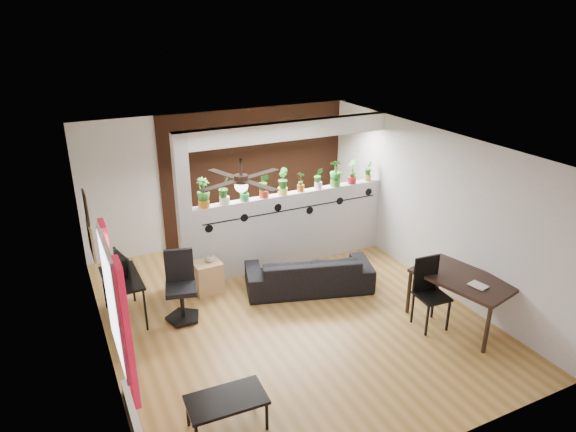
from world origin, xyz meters
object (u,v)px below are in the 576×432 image
Objects in this scene: dining_table at (463,282)px; coffee_table at (226,402)px; ceiling_fan at (241,182)px; potted_plant_4 at (283,181)px; potted_plant_3 at (264,184)px; computer_desk at (122,281)px; potted_plant_7 at (336,172)px; potted_plant_0 at (203,192)px; potted_plant_9 at (368,170)px; cube_shelf at (208,277)px; potted_plant_8 at (352,171)px; potted_plant_6 at (318,177)px; potted_plant_2 at (244,188)px; cup at (209,259)px; potted_plant_5 at (301,181)px; potted_plant_1 at (224,190)px; sofa at (309,273)px; office_chair at (181,290)px.

dining_table is 1.73× the size of coffee_table.
ceiling_fan is 0.78× the size of dining_table.
coffee_table is at bearing -124.28° from potted_plant_4.
potted_plant_3 is 2.76m from computer_desk.
potted_plant_7 is 4.82m from coffee_table.
potted_plant_7 is at bearing 0.00° from potted_plant_0.
coffee_table is at bearing -140.56° from potted_plant_9.
cube_shelf is at bearing -167.40° from potted_plant_4.
potted_plant_0 is 1.40m from potted_plant_4.
potted_plant_6 is at bearing 180.00° from potted_plant_8.
ceiling_fan is at bearing -111.86° from potted_plant_2.
potted_plant_7 is 0.49× the size of computer_desk.
potted_plant_2 is 1.10× the size of potted_plant_6.
computer_desk is at bearing -170.64° from cup.
potted_plant_0 is 1.85m from computer_desk.
potted_plant_5 is 1.05m from potted_plant_8.
potted_plant_9 is (2.46, 0.00, -0.03)m from potted_plant_2.
ceiling_fan reaches higher than dining_table.
potted_plant_1 is 1.14m from cup.
cube_shelf is (-0.12, -0.34, -1.34)m from potted_plant_0.
potted_plant_2 is at bearing 68.14° from ceiling_fan.
computer_desk is (-3.23, -0.57, -0.91)m from potted_plant_5.
ceiling_fan is 2.62m from sofa.
office_chair is at bearing 127.36° from ceiling_fan.
dining_table is at bearing -43.71° from potted_plant_0.
potted_plant_9 is at bearing 6.02° from cup.
ceiling_fan reaches higher than potted_plant_9.
computer_desk is 2.80m from coffee_table.
potted_plant_5 is (1.78, 1.80, -0.77)m from ceiling_fan.
potted_plant_1 is at bearing 180.00° from potted_plant_5.
potted_plant_9 is 0.25× the size of dining_table.
potted_plant_4 is at bearing 0.00° from potted_plant_2.
computer_desk reaches higher than cup.
ceiling_fan is 3.19× the size of potted_plant_9.
potted_plant_7 is at bearing 8.28° from computer_desk.
potted_plant_1 is at bearing 180.00° from potted_plant_2.
ceiling_fan reaches higher than sofa.
potted_plant_5 is at bearing 0.00° from potted_plant_3.
potted_plant_3 is 0.83× the size of cube_shelf.
potted_plant_6 is at bearing 0.00° from potted_plant_0.
potted_plant_0 is 2.81m from potted_plant_8.
cube_shelf is (-2.22, -0.34, -1.29)m from potted_plant_6.
potted_plant_1 is at bearing 39.17° from cup.
potted_plant_0 is at bearing 136.29° from dining_table.
potted_plant_7 reaches higher than potted_plant_3.
computer_desk is at bearing -170.92° from potted_plant_6.
potted_plant_4 is at bearing 23.63° from office_chair.
ceiling_fan reaches higher than office_chair.
ceiling_fan reaches higher than cup.
ceiling_fan is 2.56× the size of potted_plant_4.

